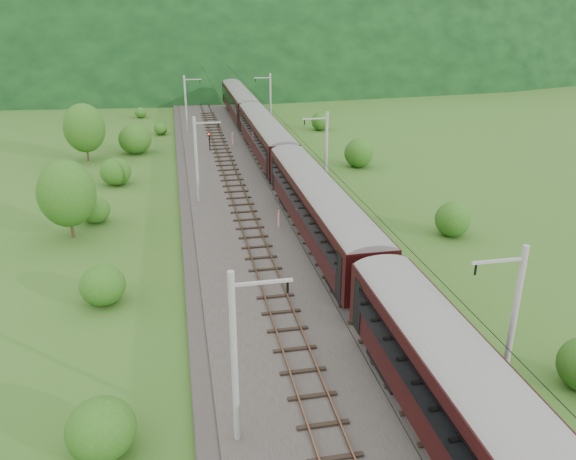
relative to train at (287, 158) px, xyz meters
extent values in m
plane|color=#35551A|center=(-2.40, -32.46, -3.89)|extent=(600.00, 600.00, 0.00)
cube|color=#38332D|center=(-2.40, -22.46, -3.74)|extent=(14.00, 220.00, 0.30)
cube|color=brown|center=(-5.52, -22.46, -3.40)|extent=(0.08, 220.00, 0.15)
cube|color=brown|center=(-4.08, -22.46, -3.40)|extent=(0.08, 220.00, 0.15)
cube|color=black|center=(-4.80, -22.46, -3.53)|extent=(2.40, 220.00, 0.12)
cube|color=brown|center=(-0.72, -22.46, -3.40)|extent=(0.08, 220.00, 0.15)
cube|color=brown|center=(0.72, -22.46, -3.40)|extent=(0.08, 220.00, 0.15)
cube|color=black|center=(0.00, -22.46, -3.53)|extent=(2.40, 220.00, 0.12)
cylinder|color=gray|center=(-8.60, -32.46, 0.41)|extent=(0.28, 0.28, 8.00)
cube|color=gray|center=(-7.40, -32.46, 3.81)|extent=(2.40, 0.12, 0.12)
cylinder|color=black|center=(-6.40, -32.46, 3.51)|extent=(0.10, 0.10, 0.50)
cylinder|color=gray|center=(-8.60, -0.46, 0.41)|extent=(0.28, 0.28, 8.00)
cube|color=gray|center=(-7.40, -0.46, 3.81)|extent=(2.40, 0.12, 0.12)
cylinder|color=black|center=(-6.40, -0.46, 3.51)|extent=(0.10, 0.10, 0.50)
cylinder|color=gray|center=(-8.60, 31.54, 0.41)|extent=(0.28, 0.28, 8.00)
cube|color=gray|center=(-7.40, 31.54, 3.81)|extent=(2.40, 0.12, 0.12)
cylinder|color=black|center=(-6.40, 31.54, 3.51)|extent=(0.10, 0.10, 0.50)
cylinder|color=gray|center=(-8.60, 63.54, 0.41)|extent=(0.28, 0.28, 8.00)
cube|color=gray|center=(-7.40, 63.54, 3.81)|extent=(2.40, 0.12, 0.12)
cylinder|color=black|center=(-6.40, 63.54, 3.51)|extent=(0.10, 0.10, 0.50)
cylinder|color=gray|center=(-8.60, 95.54, 0.41)|extent=(0.28, 0.28, 8.00)
cube|color=gray|center=(-7.40, 95.54, 3.81)|extent=(2.40, 0.12, 0.12)
cylinder|color=black|center=(-6.40, 95.54, 3.51)|extent=(0.10, 0.10, 0.50)
cylinder|color=gray|center=(3.80, -32.46, 0.41)|extent=(0.28, 0.28, 8.00)
cube|color=gray|center=(2.60, -32.46, 3.81)|extent=(2.40, 0.12, 0.12)
cylinder|color=black|center=(1.60, -32.46, 3.51)|extent=(0.10, 0.10, 0.50)
cylinder|color=gray|center=(3.80, -0.46, 0.41)|extent=(0.28, 0.28, 8.00)
cube|color=gray|center=(2.60, -0.46, 3.81)|extent=(2.40, 0.12, 0.12)
cylinder|color=black|center=(1.60, -0.46, 3.51)|extent=(0.10, 0.10, 0.50)
cylinder|color=gray|center=(3.80, 31.54, 0.41)|extent=(0.28, 0.28, 8.00)
cube|color=gray|center=(2.60, 31.54, 3.81)|extent=(2.40, 0.12, 0.12)
cylinder|color=black|center=(1.60, 31.54, 3.51)|extent=(0.10, 0.10, 0.50)
cylinder|color=gray|center=(3.80, 63.54, 0.41)|extent=(0.28, 0.28, 8.00)
cube|color=gray|center=(2.60, 63.54, 3.81)|extent=(2.40, 0.12, 0.12)
cylinder|color=black|center=(1.60, 63.54, 3.51)|extent=(0.10, 0.10, 0.50)
cylinder|color=gray|center=(3.80, 95.54, 0.41)|extent=(0.28, 0.28, 8.00)
cube|color=gray|center=(2.60, 95.54, 3.81)|extent=(2.40, 0.12, 0.12)
cylinder|color=black|center=(1.60, 95.54, 3.51)|extent=(0.10, 0.10, 0.50)
cylinder|color=black|center=(-4.80, -22.46, 3.21)|extent=(0.03, 198.00, 0.03)
cylinder|color=black|center=(0.00, -22.46, 3.21)|extent=(0.03, 198.00, 0.03)
ellipsoid|color=black|center=(-2.40, 227.54, -3.89)|extent=(504.00, 360.00, 244.00)
cube|color=black|center=(0.00, -38.20, -0.64)|extent=(3.24, 24.60, 3.35)
cylinder|color=gray|center=(0.00, -38.20, 0.87)|extent=(3.24, 24.47, 3.24)
cube|color=black|center=(-1.64, -38.20, -0.24)|extent=(0.05, 21.65, 1.29)
cube|color=black|center=(1.64, -38.20, -0.24)|extent=(0.05, 21.65, 1.29)
cube|color=black|center=(0.00, -29.59, -2.82)|extent=(2.46, 3.58, 1.01)
cube|color=black|center=(0.00, -12.55, -0.64)|extent=(3.24, 24.60, 3.35)
cylinder|color=gray|center=(0.00, -12.55, 0.87)|extent=(3.24, 24.47, 3.24)
cube|color=black|center=(-1.64, -12.55, -0.24)|extent=(0.05, 21.65, 1.29)
cube|color=black|center=(1.64, -12.55, -0.24)|extent=(0.05, 21.65, 1.29)
cube|color=black|center=(0.00, -21.16, -2.82)|extent=(2.46, 3.58, 1.01)
cube|color=black|center=(0.00, -3.94, -2.82)|extent=(2.46, 3.58, 1.01)
cube|color=black|center=(0.00, 13.10, -0.64)|extent=(3.24, 24.60, 3.35)
cylinder|color=gray|center=(0.00, 13.10, 0.87)|extent=(3.24, 24.47, 3.24)
cube|color=black|center=(-1.64, 13.10, -0.24)|extent=(0.05, 21.65, 1.29)
cube|color=black|center=(1.64, 13.10, -0.24)|extent=(0.05, 21.65, 1.29)
cube|color=black|center=(0.00, 4.49, -2.82)|extent=(2.46, 3.58, 1.01)
cube|color=black|center=(0.00, 21.71, -2.82)|extent=(2.46, 3.58, 1.01)
cube|color=black|center=(0.00, 38.75, -0.64)|extent=(3.24, 24.60, 3.35)
cylinder|color=gray|center=(0.00, 38.75, 0.87)|extent=(3.24, 24.47, 3.24)
cube|color=black|center=(-1.64, 38.75, -0.24)|extent=(0.05, 21.65, 1.29)
cube|color=black|center=(1.64, 38.75, -0.24)|extent=(0.05, 21.65, 1.29)
cube|color=black|center=(0.00, 30.14, -2.82)|extent=(2.46, 3.58, 1.01)
cube|color=black|center=(0.00, 47.36, -2.82)|extent=(2.46, 3.58, 1.01)
cube|color=navy|center=(0.00, 74.46, -0.64)|extent=(3.24, 20.12, 3.35)
cylinder|color=gray|center=(0.00, 74.46, 0.87)|extent=(3.24, 20.02, 3.24)
cube|color=black|center=(-1.64, 74.46, -0.24)|extent=(0.05, 17.71, 1.29)
cube|color=black|center=(1.64, 74.46, -0.24)|extent=(0.05, 17.71, 1.29)
cube|color=black|center=(0.00, 67.42, -2.82)|extent=(2.46, 3.58, 1.01)
cube|color=black|center=(0.00, 81.51, -2.82)|extent=(2.46, 3.58, 1.01)
cube|color=gold|center=(0.00, 84.33, -0.86)|extent=(3.31, 0.50, 3.02)
cube|color=gold|center=(0.00, 64.60, -0.86)|extent=(3.31, 0.50, 3.02)
cube|color=black|center=(0.00, 77.46, 1.65)|extent=(0.08, 1.60, 1.01)
cylinder|color=red|center=(-2.99, 21.89, -2.76)|extent=(0.18, 0.18, 1.66)
cylinder|color=red|center=(-2.39, -8.60, -2.83)|extent=(0.16, 0.16, 1.51)
cylinder|color=black|center=(-6.19, 19.17, -2.55)|extent=(0.15, 0.15, 2.08)
sphere|color=red|center=(-6.19, 19.17, -1.46)|extent=(0.25, 0.25, 0.25)
ellipsoid|color=#295015|center=(-14.19, -31.94, -2.58)|extent=(2.91, 2.91, 2.61)
ellipsoid|color=#295015|center=(-15.48, -18.56, -2.61)|extent=(2.85, 2.85, 2.56)
ellipsoid|color=#295015|center=(-17.66, -3.61, -2.72)|extent=(2.61, 2.61, 2.34)
ellipsoid|color=#295015|center=(-16.76, 7.35, -2.44)|extent=(3.22, 3.22, 2.89)
ellipsoid|color=#295015|center=(-15.41, 20.73, -2.05)|extent=(4.10, 4.10, 3.69)
ellipsoid|color=#295015|center=(-12.45, 31.27, -3.02)|extent=(1.93, 1.93, 1.74)
ellipsoid|color=#295015|center=(-15.82, 45.26, -3.01)|extent=(1.95, 1.95, 1.76)
ellipsoid|color=#295015|center=(-16.90, 59.56, -2.30)|extent=(3.53, 3.53, 3.18)
cylinder|color=black|center=(-19.09, -6.76, -2.13)|extent=(0.24, 0.24, 3.51)
ellipsoid|color=#295015|center=(-19.09, -6.76, -0.13)|extent=(4.52, 4.52, 5.42)
cylinder|color=black|center=(-20.91, 18.05, -2.01)|extent=(0.24, 0.24, 3.76)
ellipsoid|color=#295015|center=(-20.91, 18.05, 0.13)|extent=(4.83, 4.83, 5.79)
ellipsoid|color=#295015|center=(11.29, -12.48, -2.60)|extent=(2.87, 2.87, 2.58)
ellipsoid|color=#295015|center=(10.31, 9.05, -2.39)|extent=(3.34, 3.34, 3.01)
ellipsoid|color=#295015|center=(11.06, 29.80, -2.67)|extent=(2.72, 2.72, 2.45)
camera|label=1|loc=(-10.22, -51.57, 13.79)|focal=35.00mm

